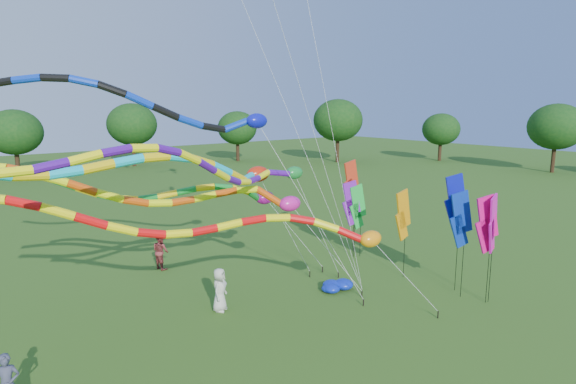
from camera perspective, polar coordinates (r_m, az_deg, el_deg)
ground at (r=17.85m, az=12.92°, el=-17.70°), size 160.00×160.00×0.00m
tree_ring at (r=13.55m, az=19.00°, el=-2.01°), size 122.58×119.18×9.61m
tube_kite_red at (r=16.30m, az=-5.14°, el=-4.19°), size 14.20×5.46×6.49m
tube_kite_orange at (r=17.93m, az=-13.25°, el=-0.13°), size 14.54×4.79×7.15m
tube_kite_purple at (r=16.01m, az=-7.58°, el=2.62°), size 14.08×3.83×7.88m
tube_kite_blue at (r=17.01m, az=-18.62°, el=9.87°), size 14.80×6.32×9.93m
tube_kite_cyan at (r=16.36m, az=-14.60°, el=2.67°), size 15.86×3.45×8.39m
tube_kite_green at (r=20.20m, az=-12.60°, el=0.05°), size 13.67×2.13×6.84m
banner_pole_violet at (r=26.09m, az=7.50°, el=-1.34°), size 1.15×0.35×4.32m
banner_pole_green at (r=26.35m, az=8.25°, el=-1.74°), size 1.16×0.23×4.09m
banner_pole_magenta_a at (r=21.45m, az=22.48°, el=-3.55°), size 1.11×0.51×4.72m
banner_pole_blue_a at (r=21.69m, az=19.80°, el=-3.08°), size 1.11×0.49×4.77m
banner_pole_orange at (r=23.44m, az=13.46°, el=-2.70°), size 1.16×0.12×4.39m
banner_pole_blue_b at (r=22.25m, az=19.24°, el=-1.13°), size 1.10×0.53×5.38m
banner_pole_magenta_b at (r=21.49m, az=23.11°, el=-3.51°), size 1.14×0.39×4.74m
banner_pole_red at (r=26.15m, az=7.52°, el=1.05°), size 1.16×0.09×5.39m
blue_nylon_heap at (r=22.17m, az=5.83°, el=-11.17°), size 1.41×1.08×0.45m
person_a at (r=20.11m, az=-8.10°, el=-11.39°), size 1.05×1.00×1.80m
person_c at (r=25.54m, az=-14.85°, el=-6.81°), size 0.86×1.01×1.85m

